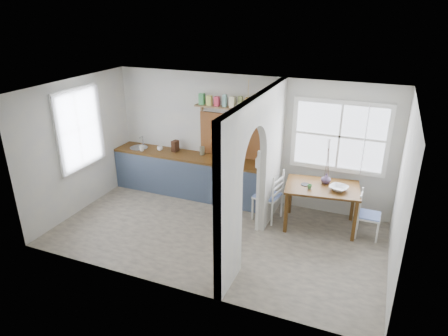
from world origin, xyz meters
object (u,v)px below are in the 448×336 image
at_px(chair_right, 369,215).
at_px(vase, 326,179).
at_px(chair_left, 268,195).
at_px(dining_table, 321,206).
at_px(kettle, 259,162).

relative_size(chair_right, vase, 4.46).
distance_m(chair_left, chair_right, 1.84).
distance_m(chair_left, vase, 1.12).
bearing_deg(dining_table, vase, 71.88).
bearing_deg(vase, chair_left, -166.36).
xyz_separation_m(dining_table, chair_right, (0.85, -0.04, 0.02)).
bearing_deg(chair_left, kettle, -126.11).
bearing_deg(vase, kettle, 176.97).
xyz_separation_m(chair_left, kettle, (-0.29, 0.32, 0.51)).
xyz_separation_m(dining_table, vase, (0.03, 0.15, 0.50)).
bearing_deg(kettle, vase, -7.40).
relative_size(dining_table, chair_left, 1.31).
bearing_deg(kettle, dining_table, -14.23).
height_order(kettle, vase, kettle).
distance_m(chair_right, vase, 0.97).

